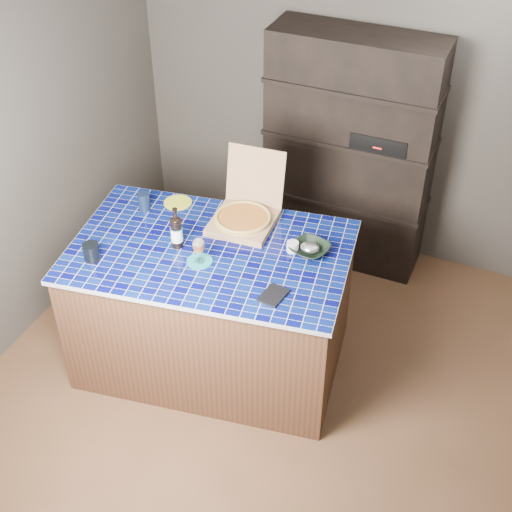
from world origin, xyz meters
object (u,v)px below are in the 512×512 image
at_px(kitchen_island, 213,306).
at_px(mead_bottle, 177,232).
at_px(pizza_box, 244,215).
at_px(bowl, 310,249).
at_px(wine_glass, 199,246).
at_px(dvd_case, 273,295).

xyz_separation_m(kitchen_island, mead_bottle, (-0.19, -0.05, 0.57)).
relative_size(pizza_box, bowl, 2.17).
bearing_deg(bowl, pizza_box, 165.56).
height_order(wine_glass, bowl, wine_glass).
bearing_deg(bowl, dvd_case, -96.11).
bearing_deg(bowl, mead_bottle, -161.31).
distance_m(pizza_box, mead_bottle, 0.47).
distance_m(pizza_box, wine_glass, 0.47).
bearing_deg(dvd_case, bowl, 92.00).
bearing_deg(bowl, wine_glass, -149.09).
relative_size(pizza_box, mead_bottle, 1.77).
xyz_separation_m(kitchen_island, pizza_box, (0.08, 0.33, 0.52)).
height_order(mead_bottle, bowl, mead_bottle).
distance_m(kitchen_island, mead_bottle, 0.60).
bearing_deg(dvd_case, kitchen_island, 162.94).
distance_m(mead_bottle, wine_glass, 0.21).
distance_m(wine_glass, bowl, 0.66).
distance_m(dvd_case, bowl, 0.45).
xyz_separation_m(pizza_box, bowl, (0.48, -0.12, -0.03)).
bearing_deg(bowl, kitchen_island, -159.84).
xyz_separation_m(pizza_box, mead_bottle, (-0.27, -0.38, 0.05)).
relative_size(pizza_box, wine_glass, 2.98).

